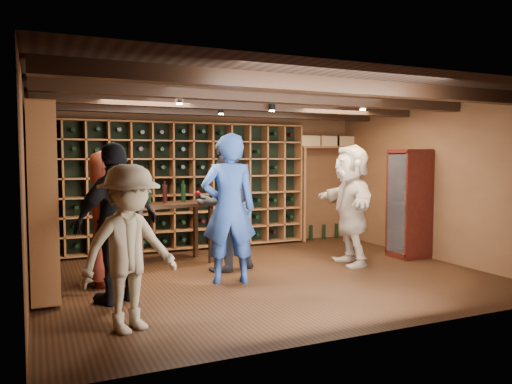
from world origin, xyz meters
name	(u,v)px	position (x,y,z in m)	size (l,w,h in m)	color
ground	(265,275)	(0.00, 0.00, 0.00)	(6.00, 6.00, 0.00)	#341B0E
room_shell	(263,101)	(0.00, 0.05, 2.42)	(6.00, 6.00, 6.00)	brown
wine_rack_back	(182,186)	(-0.52, 2.33, 1.15)	(4.65, 0.30, 2.20)	brown
wine_rack_left	(42,196)	(-2.83, 0.82, 1.15)	(0.30, 2.65, 2.20)	brown
crate_shelf	(325,161)	(2.41, 2.32, 1.57)	(1.20, 0.32, 2.07)	brown
display_cabinet	(409,206)	(2.71, 0.20, 0.86)	(0.55, 0.50, 1.75)	#3A0F0B
man_blue_shirt	(229,209)	(-0.59, -0.15, 0.98)	(0.72, 0.47, 1.96)	navy
man_grey_suit	(225,205)	(-0.38, 0.57, 0.96)	(0.93, 0.73, 1.92)	black
guest_red_floral	(107,218)	(-2.06, 0.39, 0.87)	(0.85, 0.56, 1.75)	maroon
guest_woman_black	(117,223)	(-2.07, -0.48, 0.91)	(1.07, 0.44, 1.82)	black
guest_khaki	(129,248)	(-2.11, -1.49, 0.79)	(1.03, 0.59, 1.59)	#7E6F57
guest_beige	(351,205)	(1.53, 0.15, 0.92)	(1.71, 0.55, 1.85)	tan
tasting_table	(169,211)	(-1.02, 1.27, 0.83)	(1.35, 0.84, 1.23)	black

